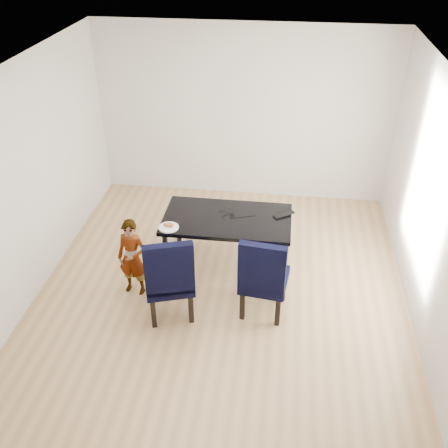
# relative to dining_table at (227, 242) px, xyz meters

# --- Properties ---
(floor) EXTENTS (4.50, 5.00, 0.01)m
(floor) POSITION_rel_dining_table_xyz_m (0.00, -0.50, -0.38)
(floor) COLOR tan
(floor) RESTS_ON ground
(ceiling) EXTENTS (4.50, 5.00, 0.01)m
(ceiling) POSITION_rel_dining_table_xyz_m (0.00, -0.50, 2.33)
(ceiling) COLOR white
(ceiling) RESTS_ON wall_back
(wall_back) EXTENTS (4.50, 0.01, 2.70)m
(wall_back) POSITION_rel_dining_table_xyz_m (0.00, 2.00, 0.98)
(wall_back) COLOR silver
(wall_back) RESTS_ON ground
(wall_front) EXTENTS (4.50, 0.01, 2.70)m
(wall_front) POSITION_rel_dining_table_xyz_m (0.00, -3.00, 0.98)
(wall_front) COLOR silver
(wall_front) RESTS_ON ground
(wall_left) EXTENTS (0.01, 5.00, 2.70)m
(wall_left) POSITION_rel_dining_table_xyz_m (-2.25, -0.50, 0.98)
(wall_left) COLOR silver
(wall_left) RESTS_ON ground
(wall_right) EXTENTS (0.01, 5.00, 2.70)m
(wall_right) POSITION_rel_dining_table_xyz_m (2.25, -0.50, 0.98)
(wall_right) COLOR silver
(wall_right) RESTS_ON ground
(dining_table) EXTENTS (1.60, 0.90, 0.75)m
(dining_table) POSITION_rel_dining_table_xyz_m (0.00, 0.00, 0.00)
(dining_table) COLOR black
(dining_table) RESTS_ON floor
(chair_left) EXTENTS (0.68, 0.69, 1.11)m
(chair_left) POSITION_rel_dining_table_xyz_m (-0.54, -0.95, 0.18)
(chair_left) COLOR black
(chair_left) RESTS_ON floor
(chair_right) EXTENTS (0.58, 0.60, 1.08)m
(chair_right) POSITION_rel_dining_table_xyz_m (0.53, -0.78, 0.16)
(chair_right) COLOR black
(chair_right) RESTS_ON floor
(child) EXTENTS (0.40, 0.30, 1.01)m
(child) POSITION_rel_dining_table_xyz_m (-1.06, -0.65, 0.13)
(child) COLOR orange
(child) RESTS_ON floor
(plate) EXTENTS (0.27, 0.27, 0.01)m
(plate) POSITION_rel_dining_table_xyz_m (-0.68, -0.32, 0.38)
(plate) COLOR white
(plate) RESTS_ON dining_table
(sandwich) EXTENTS (0.14, 0.07, 0.05)m
(sandwich) POSITION_rel_dining_table_xyz_m (-0.67, -0.31, 0.42)
(sandwich) COLOR #A06339
(sandwich) RESTS_ON plate
(laptop) EXTENTS (0.34, 0.31, 0.02)m
(laptop) POSITION_rel_dining_table_xyz_m (0.68, 0.19, 0.39)
(laptop) COLOR black
(laptop) RESTS_ON dining_table
(cable_tangle) EXTENTS (0.19, 0.19, 0.01)m
(cable_tangle) POSITION_rel_dining_table_xyz_m (0.02, 0.02, 0.38)
(cable_tangle) COLOR black
(cable_tangle) RESTS_ON dining_table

